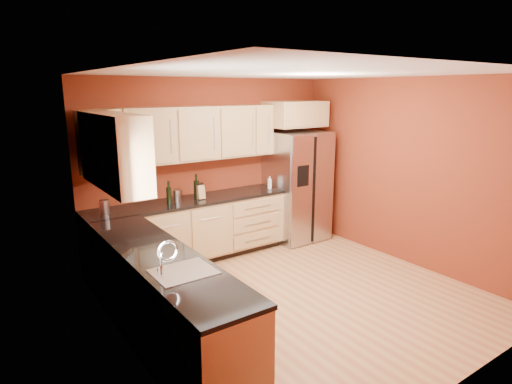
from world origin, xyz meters
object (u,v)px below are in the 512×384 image
(refrigerator, at_px, (297,186))
(soap_dispenser, at_px, (270,183))
(canister_left, at_px, (105,207))
(knife_block, at_px, (201,192))
(wine_bottle_a, at_px, (169,193))

(refrigerator, relative_size, soap_dispenser, 9.35)
(canister_left, relative_size, knife_block, 0.95)
(canister_left, distance_m, wine_bottle_a, 0.86)
(wine_bottle_a, height_order, soap_dispenser, wine_bottle_a)
(canister_left, distance_m, soap_dispenser, 2.53)
(knife_block, xyz_separation_m, soap_dispenser, (1.19, -0.03, -0.00))
(refrigerator, relative_size, wine_bottle_a, 5.61)
(canister_left, bearing_deg, knife_block, 1.01)
(knife_block, height_order, soap_dispenser, knife_block)
(refrigerator, bearing_deg, canister_left, 179.85)
(knife_block, bearing_deg, wine_bottle_a, -175.22)
(canister_left, distance_m, knife_block, 1.34)
(refrigerator, bearing_deg, soap_dispenser, 179.98)
(refrigerator, distance_m, wine_bottle_a, 2.23)
(refrigerator, height_order, wine_bottle_a, refrigerator)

